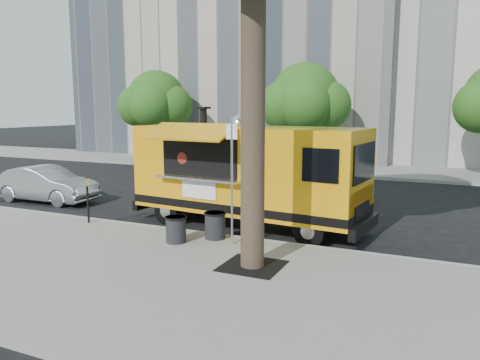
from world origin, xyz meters
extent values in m
plane|color=black|center=(0.00, 0.00, 0.00)|extent=(120.00, 120.00, 0.00)
cube|color=gray|center=(0.00, -4.00, 0.07)|extent=(60.00, 6.00, 0.15)
cube|color=#999993|center=(0.00, -0.93, 0.07)|extent=(60.00, 0.14, 0.16)
cube|color=gray|center=(0.00, 13.50, 0.07)|extent=(60.00, 5.00, 0.15)
cylinder|color=#33261C|center=(2.60, -2.80, 3.40)|extent=(0.48, 0.48, 6.50)
cube|color=black|center=(2.60, -2.80, 0.15)|extent=(1.20, 1.20, 0.02)
cylinder|color=#33261C|center=(-10.00, 12.30, 1.45)|extent=(0.36, 0.36, 2.60)
sphere|color=#154612|center=(-10.00, 12.30, 3.79)|extent=(3.42, 3.42, 3.42)
cylinder|color=#33261C|center=(-1.00, 12.70, 1.45)|extent=(0.36, 0.36, 2.60)
sphere|color=#154612|center=(-1.00, 12.70, 3.85)|extent=(3.60, 3.60, 3.60)
cylinder|color=silver|center=(1.55, -1.55, 1.65)|extent=(0.06, 0.06, 3.00)
cube|color=white|center=(1.55, -1.55, 2.80)|extent=(0.28, 0.02, 0.35)
cylinder|color=black|center=(-3.00, -1.35, 0.68)|extent=(0.06, 0.06, 1.05)
cube|color=silver|center=(-3.00, -1.35, 1.30)|extent=(0.10, 0.08, 0.22)
sphere|color=black|center=(-3.00, -1.35, 1.43)|extent=(0.11, 0.11, 0.11)
cube|color=#F1A00C|center=(1.02, 0.60, 1.66)|extent=(6.62, 2.82, 2.33)
cube|color=black|center=(1.02, 0.60, 0.71)|extent=(6.64, 2.84, 0.22)
cube|color=black|center=(4.30, 0.27, 0.45)|extent=(0.39, 2.08, 0.30)
cube|color=black|center=(-2.25, 0.93, 0.45)|extent=(0.39, 2.08, 0.30)
cube|color=black|center=(4.24, 0.27, 2.03)|extent=(0.23, 1.74, 0.94)
cylinder|color=black|center=(3.15, -0.53, 0.40)|extent=(0.82, 0.36, 0.79)
cylinder|color=black|center=(3.33, 1.28, 0.40)|extent=(0.82, 0.36, 0.79)
cylinder|color=black|center=(-1.18, -0.09, 0.40)|extent=(0.82, 0.36, 0.79)
cylinder|color=black|center=(-1.00, 1.72, 0.40)|extent=(0.82, 0.36, 0.79)
cube|color=black|center=(0.03, -0.33, 2.03)|extent=(2.38, 0.42, 1.04)
cube|color=silver|center=(0.02, -0.49, 1.47)|extent=(2.60, 0.61, 0.06)
cube|color=#F1A00C|center=(-0.02, -0.85, 2.73)|extent=(2.56, 1.18, 0.42)
cube|color=white|center=(0.03, -0.41, 1.16)|extent=(1.09, 0.15, 0.49)
cylinder|color=black|center=(-0.45, 0.75, 3.07)|extent=(0.20, 0.20, 0.54)
sphere|color=silver|center=(0.65, 0.84, 2.87)|extent=(0.55, 0.55, 0.55)
sphere|color=maroon|center=(-0.48, 0.01, 1.98)|extent=(0.83, 0.83, 0.83)
cylinder|color=#FF590C|center=(-0.50, -0.22, 1.85)|extent=(0.35, 0.15, 0.34)
imported|color=#A9AAB0|center=(-6.93, 0.85, 0.63)|extent=(3.89, 1.47, 1.27)
cylinder|color=black|center=(0.27, -1.98, 0.46)|extent=(0.48, 0.48, 0.63)
cylinder|color=black|center=(0.27, -1.98, 0.76)|extent=(0.52, 0.52, 0.04)
cylinder|color=black|center=(0.97, -1.30, 0.48)|extent=(0.50, 0.50, 0.65)
cylinder|color=black|center=(0.97, -1.30, 0.78)|extent=(0.55, 0.55, 0.04)
camera|label=1|loc=(6.16, -11.21, 3.36)|focal=35.00mm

